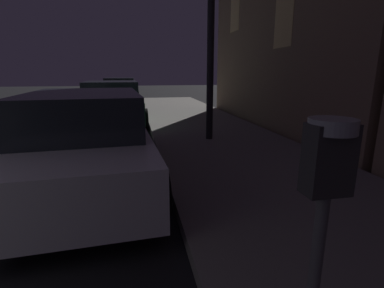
{
  "coord_description": "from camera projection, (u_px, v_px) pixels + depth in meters",
  "views": [
    {
      "loc": [
        3.57,
        -0.67,
        1.7
      ],
      "look_at": [
        4.04,
        1.67,
        1.11
      ],
      "focal_mm": 26.84,
      "sensor_mm": 36.0,
      "label": 1
    }
  ],
  "objects": [
    {
      "name": "car_black",
      "position": [
        121.0,
        91.0,
        15.93
      ],
      "size": [
        2.06,
        4.05,
        1.43
      ],
      "color": "black",
      "rests_on": "ground"
    },
    {
      "name": "car_green",
      "position": [
        113.0,
        103.0,
        9.63
      ],
      "size": [
        2.21,
        4.37,
        1.43
      ],
      "color": "#19592D",
      "rests_on": "ground"
    },
    {
      "name": "car_white",
      "position": [
        88.0,
        139.0,
        4.35
      ],
      "size": [
        2.14,
        4.53,
        1.43
      ],
      "color": "silver",
      "rests_on": "ground"
    },
    {
      "name": "parking_meter",
      "position": [
        324.0,
        197.0,
        1.21
      ],
      "size": [
        0.19,
        0.19,
        1.37
      ],
      "color": "#59595B",
      "rests_on": "sidewalk"
    }
  ]
}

